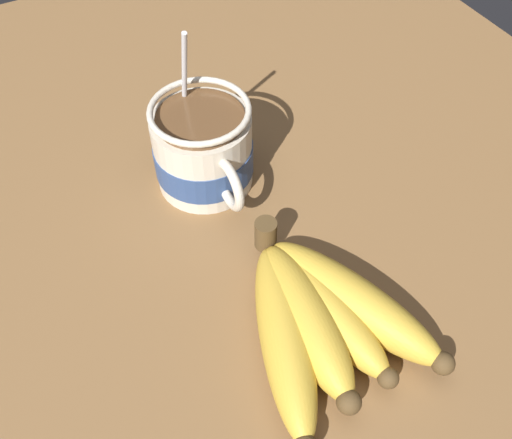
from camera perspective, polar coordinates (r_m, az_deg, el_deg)
The scene contains 3 objects.
table at distance 55.24cm, azimuth -5.90°, elevation -2.43°, with size 100.18×100.18×2.61cm.
coffee_mug at distance 55.90cm, azimuth -5.26°, elevation 6.90°, with size 13.64×9.76×16.07cm.
banana_bunch at distance 47.08cm, azimuth 6.22°, elevation -9.56°, with size 19.03×16.26×4.39cm.
Camera 1 is at (31.59, -10.47, 45.39)cm, focal length 40.00 mm.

